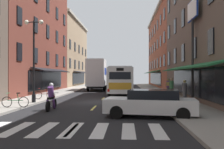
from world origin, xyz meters
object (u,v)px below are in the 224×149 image
at_px(street_lamp_twin, 34,57).
at_px(box_truck, 97,75).
at_px(motorcycle_rider, 51,99).
at_px(transit_bus, 121,80).
at_px(pedestrian_near, 168,87).
at_px(billboard_sign, 193,25).
at_px(bicycle_mid, 44,95).
at_px(sedan_mid, 104,83).
at_px(bicycle_near, 15,101).
at_px(pedestrian_mid, 172,88).
at_px(pedestrian_far, 185,91).
at_px(sedan_near, 151,103).

bearing_deg(street_lamp_twin, box_truck, 81.28).
xyz_separation_m(motorcycle_rider, street_lamp_twin, (-2.22, 3.01, 2.75)).
relative_size(transit_bus, pedestrian_near, 6.70).
distance_m(pedestrian_near, street_lamp_twin, 12.87).
bearing_deg(pedestrian_near, billboard_sign, -63.36).
distance_m(motorcycle_rider, street_lamp_twin, 4.65).
height_order(transit_bus, bicycle_mid, transit_bus).
xyz_separation_m(box_truck, sedan_mid, (-0.03, 10.73, -1.50)).
bearing_deg(transit_bus, pedestrian_near, -45.73).
distance_m(billboard_sign, bicycle_near, 13.53).
height_order(bicycle_mid, pedestrian_mid, pedestrian_mid).
distance_m(sedan_mid, pedestrian_near, 22.97).
distance_m(box_truck, pedestrian_near, 13.52).
relative_size(sedan_mid, pedestrian_mid, 2.54).
xyz_separation_m(box_truck, pedestrian_far, (8.46, -16.28, -1.20)).
relative_size(motorcycle_rider, street_lamp_twin, 0.34).
xyz_separation_m(bicycle_mid, pedestrian_far, (11.16, -1.53, 0.47)).
relative_size(bicycle_mid, pedestrian_mid, 0.97).
distance_m(transit_bus, street_lamp_twin, 13.05).
xyz_separation_m(billboard_sign, pedestrian_far, (-0.59, -0.03, -4.92)).
bearing_deg(sedan_near, billboard_sign, 59.19).
distance_m(box_truck, motorcycle_rider, 20.33).
height_order(motorcycle_rider, pedestrian_near, pedestrian_near).
height_order(motorcycle_rider, street_lamp_twin, street_lamp_twin).
distance_m(bicycle_near, pedestrian_near, 14.40).
height_order(transit_bus, pedestrian_near, transit_bus).
bearing_deg(sedan_mid, street_lamp_twin, -95.34).
bearing_deg(bicycle_mid, transit_bus, 55.31).
height_order(sedan_near, pedestrian_near, pedestrian_near).
relative_size(sedan_mid, bicycle_near, 2.61).
distance_m(billboard_sign, pedestrian_far, 4.96).
relative_size(sedan_near, pedestrian_near, 2.82).
bearing_deg(street_lamp_twin, pedestrian_far, 5.06).
relative_size(pedestrian_near, pedestrian_mid, 0.95).
bearing_deg(pedestrian_mid, sedan_mid, -80.74).
height_order(pedestrian_near, pedestrian_mid, pedestrian_mid).
xyz_separation_m(billboard_sign, pedestrian_mid, (-1.08, 2.68, -4.84)).
height_order(sedan_near, bicycle_mid, sedan_near).
distance_m(transit_bus, pedestrian_far, 11.57).
xyz_separation_m(billboard_sign, sedan_mid, (-9.09, 26.98, -5.22)).
height_order(box_truck, bicycle_mid, box_truck).
relative_size(motorcycle_rider, bicycle_near, 1.21).
height_order(bicycle_near, pedestrian_mid, pedestrian_mid).
distance_m(pedestrian_near, pedestrian_far, 5.57).
bearing_deg(pedestrian_mid, box_truck, -68.52).
bearing_deg(pedestrian_near, pedestrian_far, -69.44).
distance_m(box_truck, pedestrian_mid, 15.78).
bearing_deg(pedestrian_mid, sedan_near, 64.56).
bearing_deg(pedestrian_far, box_truck, -40.80).
bearing_deg(box_truck, sedan_mid, 90.17).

